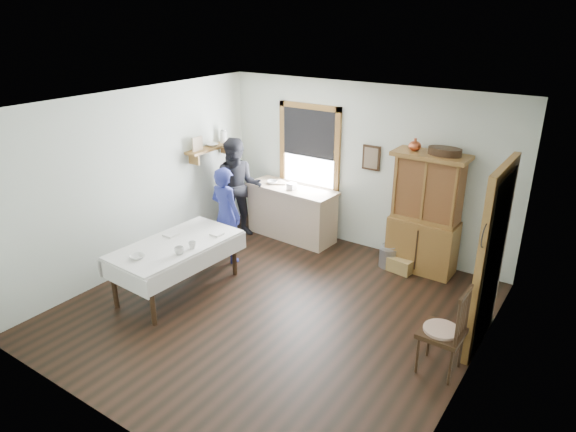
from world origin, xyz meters
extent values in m
cube|color=black|center=(0.00, 0.00, 0.01)|extent=(5.00, 5.00, 0.01)
cube|color=white|center=(0.00, 0.00, 2.70)|extent=(5.00, 5.00, 0.01)
cube|color=silver|center=(0.00, 2.50, 1.35)|extent=(5.00, 0.01, 2.70)
cube|color=silver|center=(0.00, -2.50, 1.35)|extent=(5.00, 0.01, 2.70)
cube|color=silver|center=(-2.50, 0.00, 1.35)|extent=(0.01, 5.00, 2.70)
cube|color=silver|center=(2.50, 0.00, 1.35)|extent=(0.01, 5.00, 2.70)
cube|color=white|center=(-1.00, 2.48, 1.55)|extent=(1.00, 0.02, 1.30)
cube|color=olive|center=(-1.00, 2.46, 2.25)|extent=(1.18, 0.06, 0.09)
cube|color=olive|center=(-1.00, 2.46, 0.85)|extent=(1.18, 0.06, 0.09)
cube|color=olive|center=(-1.54, 2.46, 1.55)|extent=(0.09, 0.06, 1.48)
cube|color=olive|center=(-0.46, 2.46, 1.55)|extent=(0.09, 0.06, 1.48)
cube|color=black|center=(-1.00, 2.44, 1.80)|extent=(0.98, 0.03, 0.80)
cube|color=#433A30|center=(2.47, 0.85, 1.05)|extent=(0.03, 0.90, 2.10)
cube|color=olive|center=(2.44, 0.34, 1.05)|extent=(0.08, 0.12, 2.10)
cube|color=olive|center=(2.44, 1.36, 1.05)|extent=(0.08, 0.12, 2.10)
cube|color=olive|center=(2.44, 0.85, 2.16)|extent=(0.08, 1.14, 0.12)
cube|color=olive|center=(-2.37, 1.50, 1.55)|extent=(0.24, 1.00, 0.04)
cube|color=olive|center=(-2.37, 1.10, 1.45)|extent=(0.22, 0.03, 0.18)
cube|color=olive|center=(-2.37, 1.90, 1.45)|extent=(0.22, 0.03, 0.18)
cube|color=tan|center=(-2.37, 1.20, 1.68)|extent=(0.03, 0.22, 0.24)
cylinder|color=silver|center=(-2.37, 1.85, 1.68)|extent=(0.12, 0.12, 0.22)
cube|color=black|center=(0.15, 2.46, 1.55)|extent=(0.30, 0.04, 0.40)
torus|color=black|center=(2.45, 0.30, 1.72)|extent=(0.01, 0.27, 0.27)
cube|color=tan|center=(-1.12, 2.12, 0.46)|extent=(1.63, 0.71, 0.91)
cube|color=olive|center=(1.19, 2.21, 0.92)|extent=(1.08, 0.52, 1.83)
cube|color=white|center=(-1.42, -0.33, 0.37)|extent=(1.06, 1.88, 0.73)
cube|color=black|center=(2.22, 0.03, 0.53)|extent=(0.50, 0.50, 1.06)
cube|color=#999BA1|center=(0.75, 2.02, 0.15)|extent=(0.29, 0.29, 0.31)
cube|color=tan|center=(0.98, 1.98, 0.11)|extent=(0.40, 0.31, 0.22)
imported|color=navy|center=(-1.48, 0.80, 0.71)|extent=(0.55, 0.39, 1.42)
imported|color=black|center=(-1.95, 1.67, 0.81)|extent=(0.99, 0.94, 1.61)
imported|color=silver|center=(-1.14, -0.53, 0.78)|extent=(0.14, 0.14, 0.10)
imported|color=silver|center=(-1.11, -0.32, 0.78)|extent=(0.13, 0.13, 0.10)
imported|color=silver|center=(-1.49, -0.94, 0.76)|extent=(0.24, 0.24, 0.05)
imported|color=brown|center=(-1.50, 2.16, 0.92)|extent=(0.24, 0.26, 0.02)
imported|color=silver|center=(-1.51, 2.09, 0.94)|extent=(0.23, 0.23, 0.06)
imported|color=silver|center=(-2.37, 1.55, 1.60)|extent=(0.22, 0.22, 0.05)
camera|label=1|loc=(3.45, -4.76, 3.74)|focal=32.00mm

